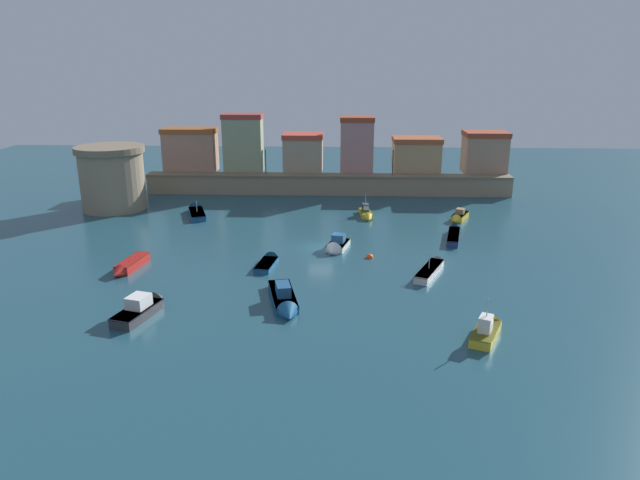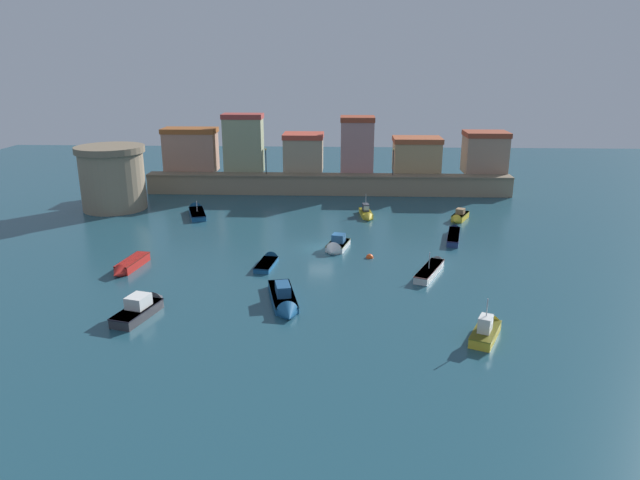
# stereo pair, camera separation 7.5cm
# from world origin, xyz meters

# --- Properties ---
(ground_plane) EXTENTS (141.16, 141.16, 0.00)m
(ground_plane) POSITION_xyz_m (0.00, 0.00, 0.00)
(ground_plane) COLOR #1E4756
(quay_wall) EXTENTS (51.30, 2.67, 2.81)m
(quay_wall) POSITION_xyz_m (0.00, 24.71, 1.42)
(quay_wall) COLOR gray
(quay_wall) RESTS_ON ground
(old_town_backdrop) EXTENTS (49.60, 5.17, 8.37)m
(old_town_backdrop) POSITION_xyz_m (0.47, 28.03, 5.83)
(old_town_backdrop) COLOR #A07663
(old_town_backdrop) RESTS_ON ground
(fortress_tower) EXTENTS (8.54, 8.54, 8.04)m
(fortress_tower) POSITION_xyz_m (-27.04, 15.09, 4.08)
(fortress_tower) COLOR gray
(fortress_tower) RESTS_ON ground
(quay_lamp_0) EXTENTS (0.32, 0.32, 3.65)m
(quay_lamp_0) POSITION_xyz_m (-8.76, 24.71, 5.22)
(quay_lamp_0) COLOR black
(quay_lamp_0) RESTS_ON quay_wall
(quay_lamp_1) EXTENTS (0.32, 0.32, 3.78)m
(quay_lamp_1) POSITION_xyz_m (9.09, 24.71, 5.29)
(quay_lamp_1) COLOR black
(quay_lamp_1) RESTS_ON quay_wall
(moored_boat_0) EXTENTS (1.77, 4.97, 3.01)m
(moored_boat_0) POSITION_xyz_m (5.09, 12.32, 0.41)
(moored_boat_0) COLOR gold
(moored_boat_0) RESTS_ON ground
(moored_boat_1) EXTENTS (2.65, 7.31, 1.11)m
(moored_boat_1) POSITION_xyz_m (14.23, 4.32, 0.35)
(moored_boat_1) COLOR navy
(moored_boat_1) RESTS_ON ground
(moored_boat_2) EXTENTS (2.74, 4.59, 2.00)m
(moored_boat_2) POSITION_xyz_m (1.61, -0.66, 0.44)
(moored_boat_2) COLOR white
(moored_boat_2) RESTS_ON ground
(moored_boat_3) EXTENTS (3.01, 4.40, 1.62)m
(moored_boat_3) POSITION_xyz_m (16.03, 11.17, 0.46)
(moored_boat_3) COLOR gold
(moored_boat_3) RESTS_ON ground
(moored_boat_4) EXTENTS (2.03, 4.96, 1.36)m
(moored_boat_4) POSITION_xyz_m (-4.69, -4.94, 0.24)
(moored_boat_4) COLOR #195689
(moored_boat_4) RESTS_ON ground
(moored_boat_5) EXTENTS (3.33, 7.60, 2.02)m
(moored_boat_5) POSITION_xyz_m (-2.24, -14.57, 0.41)
(moored_boat_5) COLOR #195689
(moored_boat_5) RESTS_ON ground
(moored_boat_6) EXTENTS (3.72, 7.00, 2.43)m
(moored_boat_6) POSITION_xyz_m (-16.01, 12.94, 0.33)
(moored_boat_6) COLOR #195689
(moored_boat_6) RESTS_ON ground
(moored_boat_7) EXTENTS (2.09, 5.79, 1.24)m
(moored_boat_7) POSITION_xyz_m (-17.28, -7.22, 0.43)
(moored_boat_7) COLOR red
(moored_boat_7) RESTS_ON ground
(moored_boat_8) EXTENTS (3.91, 6.88, 2.41)m
(moored_boat_8) POSITION_xyz_m (10.39, -6.46, 0.37)
(moored_boat_8) COLOR silver
(moored_boat_8) RESTS_ON ground
(moored_boat_9) EXTENTS (3.14, 5.99, 2.11)m
(moored_boat_9) POSITION_xyz_m (-12.78, -16.49, 0.55)
(moored_boat_9) COLOR #333338
(moored_boat_9) RESTS_ON ground
(moored_boat_10) EXTENTS (3.32, 5.03, 3.42)m
(moored_boat_10) POSITION_xyz_m (12.42, -19.11, 0.52)
(moored_boat_10) COLOR gold
(moored_boat_10) RESTS_ON ground
(mooring_buoy_0) EXTENTS (0.75, 0.75, 0.75)m
(mooring_buoy_0) POSITION_xyz_m (4.88, -2.83, 0.00)
(mooring_buoy_0) COLOR #EA4C19
(mooring_buoy_0) RESTS_ON ground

